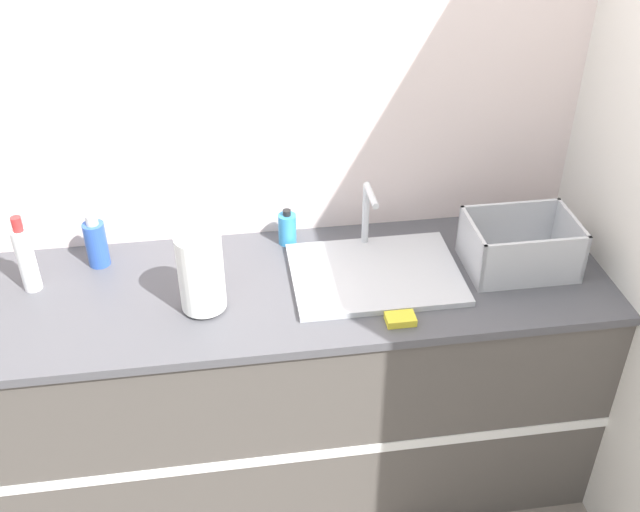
{
  "coord_description": "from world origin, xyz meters",
  "views": [
    {
      "loc": [
        -0.16,
        -1.63,
        2.34
      ],
      "look_at": [
        0.13,
        0.29,
        1.02
      ],
      "focal_mm": 42.0,
      "sensor_mm": 36.0,
      "label": 1
    }
  ],
  "objects_px": {
    "sink": "(375,271)",
    "bottle_blue": "(96,243)",
    "bottle_white_spray": "(26,258)",
    "paper_towel_roll": "(201,273)",
    "soap_dispenser": "(287,228)",
    "dish_rack": "(519,249)"
  },
  "relations": [
    {
      "from": "sink",
      "to": "bottle_white_spray",
      "type": "distance_m",
      "value": 1.11
    },
    {
      "from": "dish_rack",
      "to": "soap_dispenser",
      "type": "xyz_separation_m",
      "value": [
        -0.75,
        0.26,
        -0.01
      ]
    },
    {
      "from": "sink",
      "to": "soap_dispenser",
      "type": "height_order",
      "value": "sink"
    },
    {
      "from": "paper_towel_roll",
      "to": "soap_dispenser",
      "type": "xyz_separation_m",
      "value": [
        0.3,
        0.33,
        -0.08
      ]
    },
    {
      "from": "bottle_blue",
      "to": "soap_dispenser",
      "type": "xyz_separation_m",
      "value": [
        0.64,
        0.04,
        -0.03
      ]
    },
    {
      "from": "paper_towel_roll",
      "to": "bottle_white_spray",
      "type": "relative_size",
      "value": 0.99
    },
    {
      "from": "sink",
      "to": "bottle_blue",
      "type": "distance_m",
      "value": 0.93
    },
    {
      "from": "paper_towel_roll",
      "to": "soap_dispenser",
      "type": "bearing_deg",
      "value": 48.17
    },
    {
      "from": "sink",
      "to": "bottle_white_spray",
      "type": "relative_size",
      "value": 2.07
    },
    {
      "from": "paper_towel_roll",
      "to": "dish_rack",
      "type": "relative_size",
      "value": 0.75
    },
    {
      "from": "sink",
      "to": "dish_rack",
      "type": "bearing_deg",
      "value": -2.18
    },
    {
      "from": "dish_rack",
      "to": "bottle_white_spray",
      "type": "xyz_separation_m",
      "value": [
        -1.59,
        0.11,
        0.05
      ]
    },
    {
      "from": "paper_towel_roll",
      "to": "bottle_blue",
      "type": "bearing_deg",
      "value": 139.55
    },
    {
      "from": "bottle_white_spray",
      "to": "bottle_blue",
      "type": "bearing_deg",
      "value": 28.77
    },
    {
      "from": "paper_towel_roll",
      "to": "soap_dispenser",
      "type": "height_order",
      "value": "paper_towel_roll"
    },
    {
      "from": "bottle_white_spray",
      "to": "bottle_blue",
      "type": "xyz_separation_m",
      "value": [
        0.2,
        0.11,
        -0.03
      ]
    },
    {
      "from": "sink",
      "to": "bottle_blue",
      "type": "bearing_deg",
      "value": 167.47
    },
    {
      "from": "sink",
      "to": "dish_rack",
      "type": "xyz_separation_m",
      "value": [
        0.48,
        -0.02,
        0.05
      ]
    },
    {
      "from": "bottle_white_spray",
      "to": "bottle_blue",
      "type": "distance_m",
      "value": 0.23
    },
    {
      "from": "paper_towel_roll",
      "to": "bottle_white_spray",
      "type": "bearing_deg",
      "value": 161.26
    },
    {
      "from": "bottle_white_spray",
      "to": "soap_dispenser",
      "type": "distance_m",
      "value": 0.86
    },
    {
      "from": "paper_towel_roll",
      "to": "bottle_white_spray",
      "type": "height_order",
      "value": "bottle_white_spray"
    }
  ]
}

